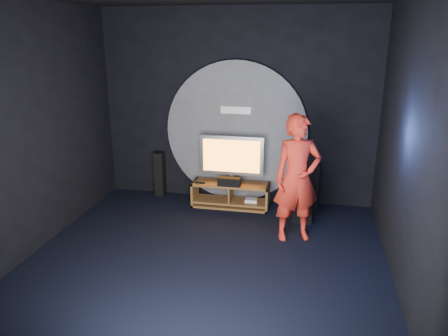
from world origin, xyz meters
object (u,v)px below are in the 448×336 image
at_px(tv, 232,157).
at_px(tower_speaker_right, 314,187).
at_px(player, 297,178).
at_px(tower_speaker_left, 160,174).
at_px(media_console, 231,196).
at_px(subwoofer, 302,210).

xyz_separation_m(tv, tower_speaker_right, (1.47, 0.05, -0.49)).
bearing_deg(player, tower_speaker_left, 134.09).
height_order(tv, tower_speaker_left, tv).
xyz_separation_m(tv, tower_speaker_left, (-1.46, 0.23, -0.49)).
bearing_deg(media_console, subwoofer, -15.89).
bearing_deg(tower_speaker_left, player, -26.88).
distance_m(tv, tower_speaker_right, 1.55).
relative_size(tower_speaker_left, subwoofer, 2.38).
bearing_deg(media_console, tower_speaker_left, 168.41).
relative_size(media_console, player, 0.72).
height_order(tower_speaker_right, subwoofer, tower_speaker_right).
relative_size(tower_speaker_right, subwoofer, 2.38).
xyz_separation_m(media_console, tv, (-0.01, 0.07, 0.72)).
height_order(media_console, tower_speaker_right, tower_speaker_right).
distance_m(media_console, tv, 0.73).
bearing_deg(tower_speaker_left, tv, -9.08).
bearing_deg(tv, tower_speaker_right, 1.86).
bearing_deg(tower_speaker_right, tower_speaker_left, 176.39).
distance_m(media_console, tower_speaker_left, 1.51).
height_order(tower_speaker_left, player, player).
bearing_deg(media_console, tv, 96.03).
relative_size(tv, tower_speaker_left, 1.34).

